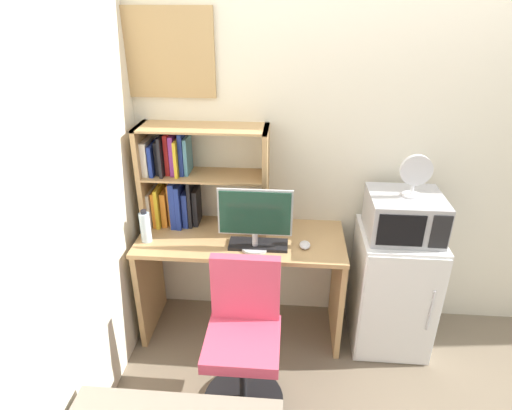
# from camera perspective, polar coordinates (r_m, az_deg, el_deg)

# --- Properties ---
(wall_back) EXTENTS (6.40, 0.04, 2.60)m
(wall_back) POSITION_cam_1_polar(r_m,az_deg,el_deg) (3.03, 23.53, 6.75)
(wall_back) COLOR silver
(wall_back) RESTS_ON ground_plane
(desk) EXTENTS (1.35, 0.56, 0.77)m
(desk) POSITION_cam_1_polar(r_m,az_deg,el_deg) (2.95, -1.91, -8.07)
(desk) COLOR tan
(desk) RESTS_ON ground_plane
(hutch_bookshelf) EXTENTS (0.83, 0.27, 0.69)m
(hutch_bookshelf) POSITION_cam_1_polar(r_m,az_deg,el_deg) (2.88, -9.39, 3.54)
(hutch_bookshelf) COLOR tan
(hutch_bookshelf) RESTS_ON desk
(monitor) EXTENTS (0.46, 0.18, 0.40)m
(monitor) POSITION_cam_1_polar(r_m,az_deg,el_deg) (2.60, -0.14, -1.54)
(monitor) COLOR #B7B7BC
(monitor) RESTS_ON desk
(keyboard) EXTENTS (0.37, 0.15, 0.02)m
(keyboard) POSITION_cam_1_polar(r_m,az_deg,el_deg) (2.72, 0.31, -5.25)
(keyboard) COLOR black
(keyboard) RESTS_ON desk
(computer_mouse) EXTENTS (0.07, 0.10, 0.03)m
(computer_mouse) POSITION_cam_1_polar(r_m,az_deg,el_deg) (2.72, 6.49, -5.28)
(computer_mouse) COLOR silver
(computer_mouse) RESTS_ON desk
(water_bottle) EXTENTS (0.07, 0.07, 0.22)m
(water_bottle) POSITION_cam_1_polar(r_m,az_deg,el_deg) (2.82, -14.44, -2.82)
(water_bottle) COLOR silver
(water_bottle) RESTS_ON desk
(mini_fridge) EXTENTS (0.49, 0.53, 0.84)m
(mini_fridge) POSITION_cam_1_polar(r_m,az_deg,el_deg) (3.07, 17.54, -10.51)
(mini_fridge) COLOR white
(mini_fridge) RESTS_ON ground_plane
(microwave) EXTENTS (0.44, 0.40, 0.26)m
(microwave) POSITION_cam_1_polar(r_m,az_deg,el_deg) (2.79, 19.03, -1.29)
(microwave) COLOR #ADADB2
(microwave) RESTS_ON mini_fridge
(desk_fan) EXTENTS (0.19, 0.11, 0.26)m
(desk_fan) POSITION_cam_1_polar(r_m,az_deg,el_deg) (2.69, 20.37, 3.92)
(desk_fan) COLOR silver
(desk_fan) RESTS_ON microwave
(desk_chair) EXTENTS (0.47, 0.47, 0.91)m
(desk_chair) POSITION_cam_1_polar(r_m,az_deg,el_deg) (2.57, -1.64, -17.96)
(desk_chair) COLOR black
(desk_chair) RESTS_ON ground_plane
(wall_corkboard) EXTENTS (0.56, 0.02, 0.53)m
(wall_corkboard) POSITION_cam_1_polar(r_m,az_deg,el_deg) (2.81, -11.44, 19.12)
(wall_corkboard) COLOR tan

